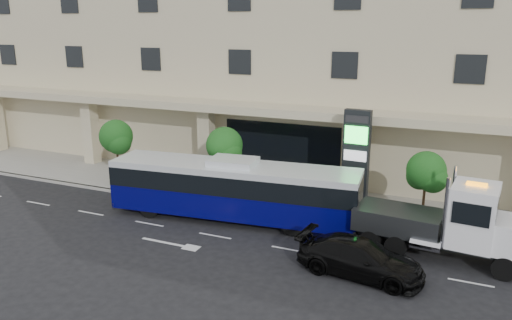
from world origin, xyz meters
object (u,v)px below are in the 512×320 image
at_px(city_bus, 233,189).
at_px(signage_pylon, 356,161).
at_px(tow_truck, 453,224).
at_px(black_sedan, 360,258).

height_order(city_bus, signage_pylon, signage_pylon).
height_order(city_bus, tow_truck, tow_truck).
bearing_deg(black_sedan, signage_pylon, 21.72).
bearing_deg(city_bus, black_sedan, -30.64).
bearing_deg(tow_truck, black_sedan, -131.94).
distance_m(city_bus, black_sedan, 8.58).
bearing_deg(city_bus, tow_truck, -8.08).
height_order(city_bus, black_sedan, city_bus).
bearing_deg(signage_pylon, city_bus, -145.62).
bearing_deg(tow_truck, city_bus, -176.52).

